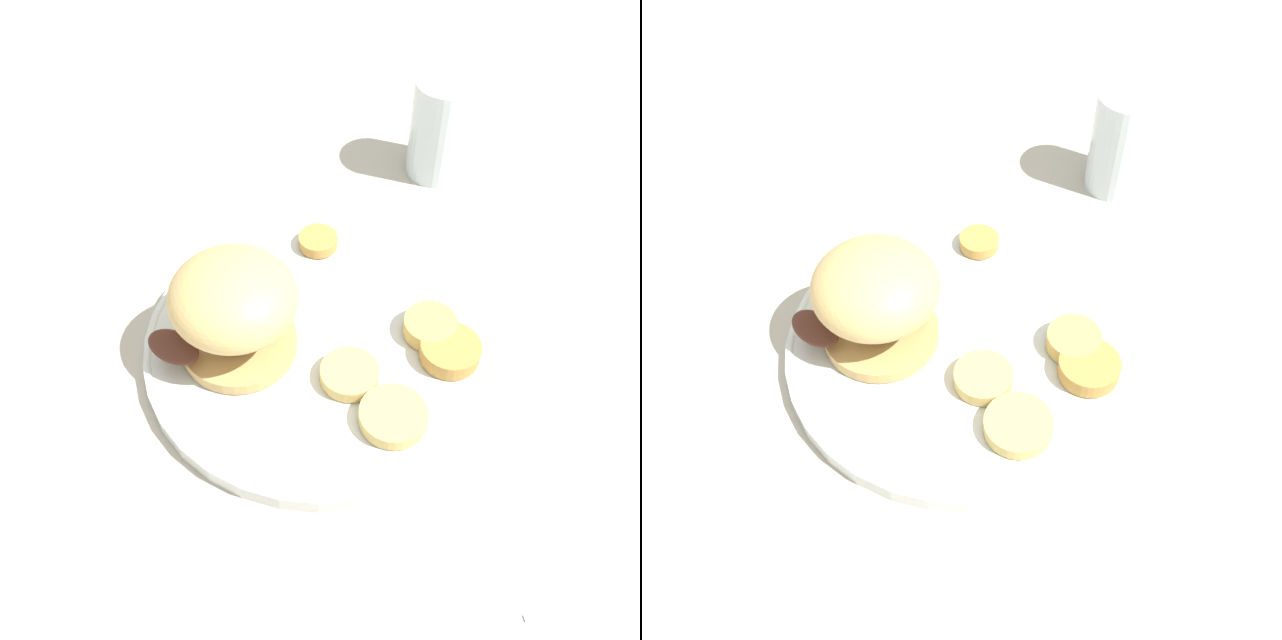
{
  "view_description": "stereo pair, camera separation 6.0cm",
  "coord_description": "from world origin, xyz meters",
  "views": [
    {
      "loc": [
        -0.14,
        -0.35,
        0.51
      ],
      "look_at": [
        0.0,
        0.0,
        0.04
      ],
      "focal_mm": 42.0,
      "sensor_mm": 36.0,
      "label": 1
    },
    {
      "loc": [
        -0.09,
        -0.37,
        0.51
      ],
      "look_at": [
        0.0,
        0.0,
        0.04
      ],
      "focal_mm": 42.0,
      "sensor_mm": 36.0,
      "label": 2
    }
  ],
  "objects": [
    {
      "name": "potato_round_0",
      "position": [
        0.02,
        -0.09,
        0.02
      ],
      "size": [
        0.05,
        0.05,
        0.01
      ],
      "primitive_type": "cylinder",
      "color": "#DBB766",
      "rests_on": "dinner_plate"
    },
    {
      "name": "drinking_glass",
      "position": [
        0.2,
        0.18,
        0.05
      ],
      "size": [
        0.06,
        0.06,
        0.11
      ],
      "color": "silver",
      "rests_on": "ground_plane"
    },
    {
      "name": "dinner_plate",
      "position": [
        0.0,
        0.0,
        0.01
      ],
      "size": [
        0.29,
        0.29,
        0.02
      ],
      "color": "silver",
      "rests_on": "ground_plane"
    },
    {
      "name": "potato_round_4",
      "position": [
        0.01,
        -0.05,
        0.02
      ],
      "size": [
        0.05,
        0.05,
        0.01
      ],
      "primitive_type": "cylinder",
      "color": "#DBB766",
      "rests_on": "dinner_plate"
    },
    {
      "name": "sandwich",
      "position": [
        -0.07,
        0.02,
        0.07
      ],
      "size": [
        0.13,
        0.1,
        0.09
      ],
      "color": "tan",
      "rests_on": "dinner_plate"
    },
    {
      "name": "ground_plane",
      "position": [
        0.0,
        0.0,
        0.0
      ],
      "size": [
        4.0,
        4.0,
        0.0
      ],
      "primitive_type": "plane",
      "color": "#B2A899"
    },
    {
      "name": "potato_round_1",
      "position": [
        0.09,
        -0.03,
        0.02
      ],
      "size": [
        0.04,
        0.04,
        0.02
      ],
      "primitive_type": "cylinder",
      "color": "tan",
      "rests_on": "dinner_plate"
    },
    {
      "name": "potato_round_3",
      "position": [
        0.04,
        0.1,
        0.02
      ],
      "size": [
        0.04,
        0.04,
        0.01
      ],
      "primitive_type": "cylinder",
      "color": "#BC8942",
      "rests_on": "dinner_plate"
    },
    {
      "name": "potato_round_2",
      "position": [
        0.09,
        -0.06,
        0.02
      ],
      "size": [
        0.05,
        0.05,
        0.02
      ],
      "primitive_type": "cylinder",
      "color": "#BC8942",
      "rests_on": "dinner_plate"
    }
  ]
}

